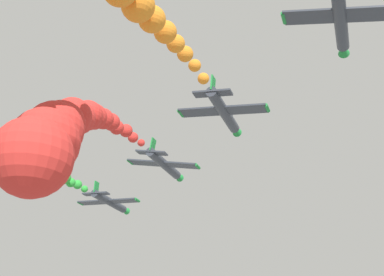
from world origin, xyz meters
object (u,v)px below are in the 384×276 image
Objects in this scene: airplane_left_inner at (165,164)px; airplane_lead at (110,202)px; airplane_right_inner at (224,112)px; airplane_left_outer at (340,18)px.

airplane_lead is at bearing 145.52° from airplane_left_inner.
airplane_left_inner is at bearing 137.93° from airplane_right_inner.
airplane_right_inner is at bearing -42.07° from airplane_left_inner.
airplane_left_outer is at bearing -37.92° from airplane_left_inner.
airplane_left_outer is at bearing -34.05° from airplane_right_inner.
airplane_lead is at bearing 143.22° from airplane_left_outer.
airplane_left_outer reaches higher than airplane_right_inner.
airplane_right_inner is (10.35, -9.34, 1.30)m from airplane_left_inner.
airplane_right_inner reaches higher than airplane_left_inner.
airplane_left_outer is (12.41, -8.39, 2.73)m from airplane_right_inner.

